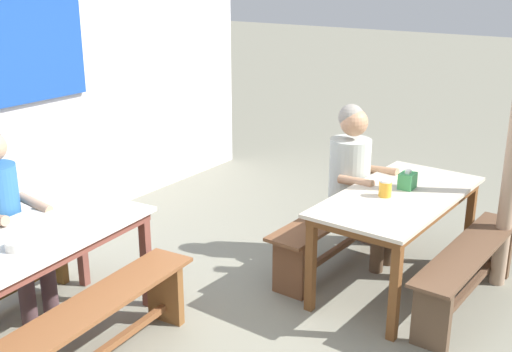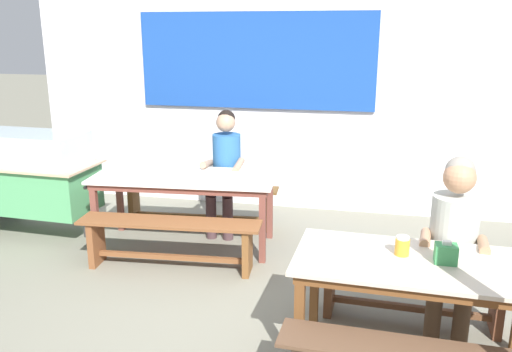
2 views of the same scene
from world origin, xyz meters
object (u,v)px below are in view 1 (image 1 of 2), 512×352
object	(u,v)px
bench_near_back	(332,231)
person_center_facing	(4,211)
dining_table_far	(17,253)
dining_table_near	(399,204)
bench_near_front	(468,269)
person_right_near_table	(357,173)
soup_bowl	(18,245)
bench_far_front	(89,329)
condiment_jar	(385,188)
tissue_box	(407,181)

from	to	relation	value
bench_near_back	person_center_facing	bearing A→B (deg)	140.76
dining_table_far	dining_table_near	world-z (taller)	same
bench_near_front	person_right_near_table	world-z (taller)	person_right_near_table
bench_near_back	soup_bowl	world-z (taller)	soup_bowl
bench_far_front	person_right_near_table	world-z (taller)	person_right_near_table
bench_near_back	bench_near_front	xyz separation A→B (m)	(-0.04, -1.11, -0.01)
dining_table_far	bench_near_front	world-z (taller)	dining_table_far
bench_near_back	soup_bowl	size ratio (longest dim) A/B	9.39
dining_table_near	person_right_near_table	bearing A→B (deg)	60.73
person_center_facing	condiment_jar	size ratio (longest dim) A/B	10.46
dining_table_far	person_center_facing	distance (m)	0.58
bench_far_front	person_right_near_table	distance (m)	2.45
person_right_near_table	dining_table_far	bearing A→B (deg)	155.40
bench_near_back	person_center_facing	size ratio (longest dim) A/B	1.11
dining_table_far	bench_near_front	bearing A→B (deg)	-45.27
dining_table_far	tissue_box	world-z (taller)	tissue_box
dining_table_far	person_right_near_table	bearing A→B (deg)	-24.60
dining_table_near	dining_table_far	bearing A→B (deg)	143.50
dining_table_near	condiment_jar	size ratio (longest dim) A/B	12.46
bench_far_front	person_center_facing	distance (m)	1.17
dining_table_far	bench_near_back	xyz separation A→B (m)	(2.15, -1.02, -0.36)
bench_near_front	person_right_near_table	xyz separation A→B (m)	(0.29, 1.03, 0.45)
dining_table_near	tissue_box	distance (m)	0.21
person_center_facing	person_right_near_table	distance (m)	2.66
bench_near_back	condiment_jar	bearing A→B (deg)	-104.15
dining_table_near	bench_near_front	bearing A→B (deg)	-92.11
bench_near_front	bench_far_front	bearing A→B (deg)	142.59
person_center_facing	tissue_box	xyz separation A→B (m)	(2.01, -2.08, 0.06)
dining_table_near	tissue_box	size ratio (longest dim) A/B	10.86
tissue_box	soup_bowl	distance (m)	2.76
condiment_jar	soup_bowl	world-z (taller)	condiment_jar
bench_near_back	condiment_jar	size ratio (longest dim) A/B	11.57
bench_near_back	person_right_near_table	size ratio (longest dim) A/B	1.13
person_center_facing	condiment_jar	xyz separation A→B (m)	(1.75, -2.01, 0.06)
dining_table_far	bench_far_front	bearing A→B (deg)	-85.16
dining_table_far	bench_near_back	world-z (taller)	dining_table_far
dining_table_near	person_center_facing	size ratio (longest dim) A/B	1.19
tissue_box	condiment_jar	distance (m)	0.27
bench_far_front	tissue_box	xyz separation A→B (m)	(2.24, -1.02, 0.49)
person_right_near_table	person_center_facing	bearing A→B (deg)	142.88
person_center_facing	tissue_box	bearing A→B (deg)	-45.95
bench_far_front	bench_near_back	bearing A→B (deg)	-12.63
dining_table_near	bench_far_front	bearing A→B (deg)	153.81
bench_near_back	tissue_box	size ratio (longest dim) A/B	10.09
dining_table_far	soup_bowl	bearing A→B (deg)	-114.18
dining_table_near	tissue_box	world-z (taller)	tissue_box
person_center_facing	soup_bowl	world-z (taller)	person_center_facing
soup_bowl	bench_near_front	bearing A→B (deg)	-43.44
person_right_near_table	condiment_jar	xyz separation A→B (m)	(-0.37, -0.41, 0.05)
bench_near_front	soup_bowl	distance (m)	3.00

